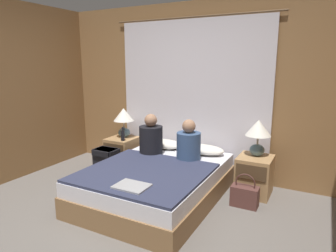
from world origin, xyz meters
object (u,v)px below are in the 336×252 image
at_px(nightstand_left, 122,153).
at_px(pillow_right, 203,149).
at_px(lamp_left, 124,118).
at_px(backpack_on_floor, 107,161).
at_px(person_left_in_bed, 151,138).
at_px(laptop_on_bed, 132,186).
at_px(bed, 157,182).
at_px(lamp_right, 258,132).
at_px(pillow_left, 164,144).
at_px(person_right_in_bed, 189,144).
at_px(beer_bottle_on_left_stand, 123,135).
at_px(nightstand_right, 254,175).
at_px(handbag_on_floor, 245,195).

distance_m(nightstand_left, pillow_right, 1.37).
bearing_deg(lamp_left, backpack_on_floor, -86.41).
distance_m(person_left_in_bed, laptop_on_bed, 1.21).
distance_m(bed, laptop_on_bed, 0.77).
height_order(lamp_right, pillow_left, lamp_right).
bearing_deg(person_right_in_bed, bed, -121.27).
height_order(nightstand_left, beer_bottle_on_left_stand, beer_bottle_on_left_stand).
xyz_separation_m(nightstand_left, lamp_left, (0.00, 0.06, 0.55)).
height_order(pillow_left, backpack_on_floor, pillow_left).
distance_m(nightstand_left, nightstand_right, 2.07).
bearing_deg(pillow_left, beer_bottle_on_left_stand, -162.64).
height_order(nightstand_right, laptop_on_bed, nightstand_right).
distance_m(person_right_in_bed, laptop_on_bed, 1.13).
height_order(bed, pillow_right, pillow_right).
bearing_deg(pillow_left, nightstand_right, -2.70).
bearing_deg(lamp_right, backpack_on_floor, -166.38).
relative_size(lamp_right, laptop_on_bed, 1.38).
bearing_deg(lamp_left, lamp_right, 0.00).
bearing_deg(pillow_left, person_left_in_bed, -91.71).
bearing_deg(lamp_left, laptop_on_bed, -51.79).
bearing_deg(person_right_in_bed, pillow_right, 79.00).
bearing_deg(laptop_on_bed, beer_bottle_on_left_stand, 129.24).
bearing_deg(bed, lamp_left, 143.88).
relative_size(person_left_in_bed, backpack_on_floor, 1.30).
relative_size(pillow_left, person_left_in_bed, 1.05).
height_order(lamp_right, person_right_in_bed, lamp_right).
xyz_separation_m(bed, lamp_right, (1.03, 0.75, 0.59)).
bearing_deg(handbag_on_floor, pillow_right, 146.80).
relative_size(nightstand_left, lamp_right, 1.06).
bearing_deg(laptop_on_bed, person_right_in_bed, 83.84).
xyz_separation_m(nightstand_left, person_right_in_bed, (1.28, -0.29, 0.38)).
distance_m(bed, nightstand_left, 1.24).
xyz_separation_m(lamp_left, beer_bottle_on_left_stand, (0.11, -0.19, -0.22)).
xyz_separation_m(bed, pillow_right, (0.31, 0.75, 0.27)).
height_order(person_left_in_bed, backpack_on_floor, person_left_in_bed).
height_order(lamp_right, person_left_in_bed, person_left_in_bed).
distance_m(bed, person_left_in_bed, 0.67).
bearing_deg(lamp_left, person_right_in_bed, -15.63).
bearing_deg(person_right_in_bed, beer_bottle_on_left_stand, 171.88).
relative_size(person_right_in_bed, backpack_on_floor, 1.25).
height_order(nightstand_left, lamp_left, lamp_left).
height_order(nightstand_left, nightstand_right, same).
relative_size(lamp_left, lamp_right, 1.00).
height_order(bed, person_left_in_bed, person_left_in_bed).
height_order(beer_bottle_on_left_stand, handbag_on_floor, beer_bottle_on_left_stand).
bearing_deg(person_left_in_bed, nightstand_right, 12.21).
distance_m(person_left_in_bed, person_right_in_bed, 0.56).
bearing_deg(nightstand_right, laptop_on_bed, -123.00).
relative_size(lamp_right, handbag_on_floor, 1.16).
bearing_deg(backpack_on_floor, person_left_in_bed, 11.36).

